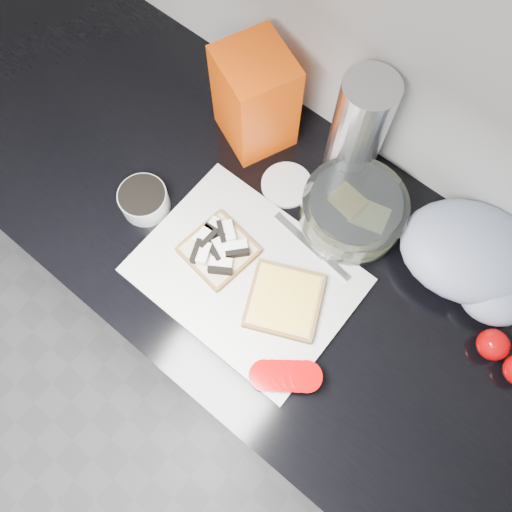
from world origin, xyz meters
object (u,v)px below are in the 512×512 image
at_px(bread_bag, 255,99).
at_px(steel_canister, 358,129).
at_px(glass_bowl, 352,212).
at_px(cutting_board, 246,275).

distance_m(bread_bag, steel_canister, 0.21).
bearing_deg(glass_bowl, bread_bag, 170.65).
bearing_deg(cutting_board, glass_bowl, 68.91).
relative_size(glass_bowl, steel_canister, 0.82).
distance_m(cutting_board, steel_canister, 0.35).
relative_size(cutting_board, bread_bag, 1.85).
bearing_deg(glass_bowl, cutting_board, -111.09).
relative_size(glass_bowl, bread_bag, 0.93).
bearing_deg(steel_canister, cutting_board, -91.08).
relative_size(cutting_board, glass_bowl, 1.99).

